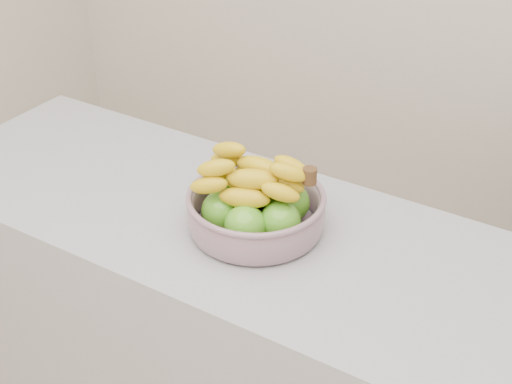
% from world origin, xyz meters
% --- Properties ---
extents(counter, '(2.00, 0.60, 0.90)m').
position_xyz_m(counter, '(0.00, 0.54, 0.45)').
color(counter, '#A1A1A9').
rests_on(counter, ground).
extents(fruit_bowl, '(0.32, 0.32, 0.18)m').
position_xyz_m(fruit_bowl, '(-0.07, 0.54, 0.96)').
color(fruit_bowl, '#949BB1').
rests_on(fruit_bowl, counter).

